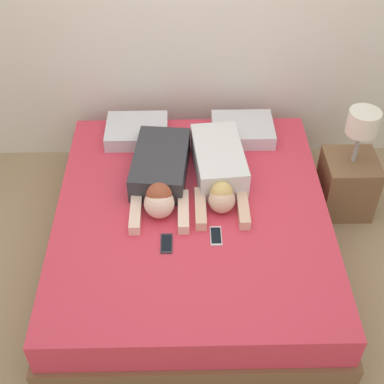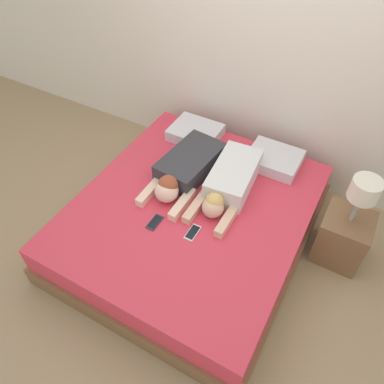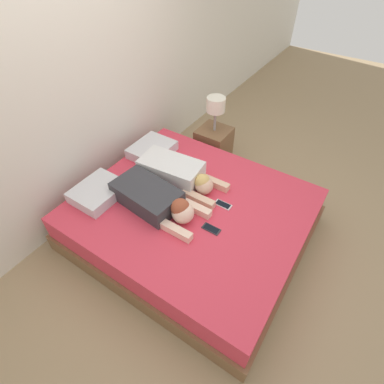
{
  "view_description": "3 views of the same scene",
  "coord_description": "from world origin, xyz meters",
  "px_view_note": "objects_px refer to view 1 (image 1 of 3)",
  "views": [
    {
      "loc": [
        -0.05,
        -2.49,
        2.89
      ],
      "look_at": [
        0.0,
        0.0,
        0.58
      ],
      "focal_mm": 50.0,
      "sensor_mm": 36.0,
      "label": 1
    },
    {
      "loc": [
        0.98,
        -1.77,
        2.7
      ],
      "look_at": [
        0.0,
        0.0,
        0.58
      ],
      "focal_mm": 35.0,
      "sensor_mm": 36.0,
      "label": 2
    },
    {
      "loc": [
        -1.6,
        -1.06,
        2.43
      ],
      "look_at": [
        0.0,
        0.0,
        0.58
      ],
      "focal_mm": 28.0,
      "sensor_mm": 36.0,
      "label": 3
    }
  ],
  "objects_px": {
    "bed": "(192,232)",
    "pillow_head_right": "(243,130)",
    "pillow_head_left": "(137,131)",
    "person_right": "(219,169)",
    "cell_phone_right": "(216,236)",
    "nightstand": "(348,178)",
    "person_left": "(160,174)",
    "cell_phone_left": "(167,243)"
  },
  "relations": [
    {
      "from": "bed",
      "to": "person_left",
      "type": "xyz_separation_m",
      "value": [
        -0.21,
        0.24,
        0.31
      ]
    },
    {
      "from": "pillow_head_left",
      "to": "cell_phone_left",
      "type": "xyz_separation_m",
      "value": [
        0.24,
        -1.09,
        -0.05
      ]
    },
    {
      "from": "bed",
      "to": "person_left",
      "type": "height_order",
      "value": "person_left"
    },
    {
      "from": "cell_phone_left",
      "to": "nightstand",
      "type": "xyz_separation_m",
      "value": [
        1.32,
        0.75,
        -0.15
      ]
    },
    {
      "from": "bed",
      "to": "pillow_head_left",
      "type": "bearing_deg",
      "value": 116.88
    },
    {
      "from": "pillow_head_right",
      "to": "cell_phone_right",
      "type": "relative_size",
      "value": 2.92
    },
    {
      "from": "pillow_head_left",
      "to": "cell_phone_left",
      "type": "distance_m",
      "value": 1.12
    },
    {
      "from": "person_left",
      "to": "nightstand",
      "type": "relative_size",
      "value": 1.04
    },
    {
      "from": "nightstand",
      "to": "person_right",
      "type": "bearing_deg",
      "value": -170.85
    },
    {
      "from": "pillow_head_right",
      "to": "cell_phone_right",
      "type": "bearing_deg",
      "value": -103.9
    },
    {
      "from": "bed",
      "to": "nightstand",
      "type": "relative_size",
      "value": 2.38
    },
    {
      "from": "pillow_head_right",
      "to": "person_left",
      "type": "relative_size",
      "value": 0.5
    },
    {
      "from": "pillow_head_right",
      "to": "cell_phone_left",
      "type": "distance_m",
      "value": 1.23
    },
    {
      "from": "bed",
      "to": "person_left",
      "type": "distance_m",
      "value": 0.45
    },
    {
      "from": "cell_phone_left",
      "to": "nightstand",
      "type": "height_order",
      "value": "nightstand"
    },
    {
      "from": "person_left",
      "to": "cell_phone_left",
      "type": "distance_m",
      "value": 0.56
    },
    {
      "from": "pillow_head_left",
      "to": "cell_phone_right",
      "type": "height_order",
      "value": "pillow_head_left"
    },
    {
      "from": "pillow_head_left",
      "to": "pillow_head_right",
      "type": "xyz_separation_m",
      "value": [
        0.8,
        0.0,
        0.0
      ]
    },
    {
      "from": "bed",
      "to": "person_left",
      "type": "relative_size",
      "value": 2.29
    },
    {
      "from": "person_right",
      "to": "pillow_head_right",
      "type": "bearing_deg",
      "value": 67.48
    },
    {
      "from": "bed",
      "to": "pillow_head_left",
      "type": "relative_size",
      "value": 4.54
    },
    {
      "from": "person_right",
      "to": "nightstand",
      "type": "relative_size",
      "value": 1.02
    },
    {
      "from": "pillow_head_right",
      "to": "nightstand",
      "type": "height_order",
      "value": "nightstand"
    },
    {
      "from": "cell_phone_right",
      "to": "nightstand",
      "type": "xyz_separation_m",
      "value": [
        1.02,
        0.69,
        -0.15
      ]
    },
    {
      "from": "pillow_head_right",
      "to": "person_right",
      "type": "height_order",
      "value": "person_right"
    },
    {
      "from": "pillow_head_left",
      "to": "person_right",
      "type": "relative_size",
      "value": 0.51
    },
    {
      "from": "pillow_head_left",
      "to": "person_right",
      "type": "xyz_separation_m",
      "value": [
        0.59,
        -0.5,
        0.04
      ]
    },
    {
      "from": "cell_phone_left",
      "to": "cell_phone_right",
      "type": "distance_m",
      "value": 0.31
    },
    {
      "from": "pillow_head_left",
      "to": "cell_phone_right",
      "type": "xyz_separation_m",
      "value": [
        0.54,
        -1.04,
        -0.05
      ]
    },
    {
      "from": "person_right",
      "to": "cell_phone_right",
      "type": "xyz_separation_m",
      "value": [
        -0.05,
        -0.53,
        -0.09
      ]
    },
    {
      "from": "person_left",
      "to": "nightstand",
      "type": "distance_m",
      "value": 1.41
    },
    {
      "from": "cell_phone_right",
      "to": "nightstand",
      "type": "bearing_deg",
      "value": 34.13
    },
    {
      "from": "pillow_head_right",
      "to": "cell_phone_right",
      "type": "height_order",
      "value": "pillow_head_right"
    },
    {
      "from": "person_left",
      "to": "cell_phone_right",
      "type": "relative_size",
      "value": 5.78
    },
    {
      "from": "pillow_head_left",
      "to": "bed",
      "type": "bearing_deg",
      "value": -63.12
    },
    {
      "from": "nightstand",
      "to": "person_left",
      "type": "bearing_deg",
      "value": -171.81
    },
    {
      "from": "cell_phone_left",
      "to": "nightstand",
      "type": "distance_m",
      "value": 1.53
    },
    {
      "from": "pillow_head_right",
      "to": "cell_phone_left",
      "type": "relative_size",
      "value": 2.92
    },
    {
      "from": "bed",
      "to": "pillow_head_right",
      "type": "height_order",
      "value": "pillow_head_right"
    },
    {
      "from": "person_left",
      "to": "cell_phone_left",
      "type": "height_order",
      "value": "person_left"
    },
    {
      "from": "pillow_head_right",
      "to": "cell_phone_left",
      "type": "height_order",
      "value": "pillow_head_right"
    },
    {
      "from": "pillow_head_right",
      "to": "cell_phone_right",
      "type": "xyz_separation_m",
      "value": [
        -0.26,
        -1.04,
        -0.05
      ]
    }
  ]
}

